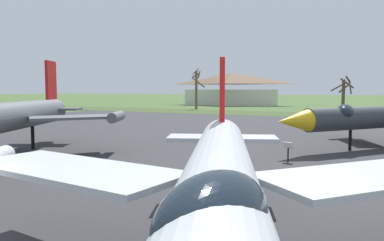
% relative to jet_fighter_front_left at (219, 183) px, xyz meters
% --- Properties ---
extents(asphalt_apron, '(81.39, 62.22, 0.05)m').
position_rel_jet_fighter_front_left_xyz_m(asphalt_apron, '(-6.12, 16.62, -2.10)').
color(asphalt_apron, '#333335').
rests_on(asphalt_apron, ground).
extents(grass_verge_strip, '(141.39, 12.00, 0.06)m').
position_rel_jet_fighter_front_left_xyz_m(grass_verge_strip, '(-6.12, 53.73, -2.10)').
color(grass_verge_strip, '#3B4C26').
rests_on(grass_verge_strip, ground).
extents(jet_fighter_front_left, '(13.20, 14.82, 4.99)m').
position_rel_jet_fighter_front_left_xyz_m(jet_fighter_front_left, '(0.00, 0.00, 0.00)').
color(jet_fighter_front_left, silver).
rests_on(jet_fighter_front_left, ground).
extents(jet_fighter_front_right, '(12.10, 13.46, 4.91)m').
position_rel_jet_fighter_front_left_xyz_m(jet_fighter_front_right, '(2.17, 21.18, -0.00)').
color(jet_fighter_front_right, '#33383D').
rests_on(jet_fighter_front_right, ground).
extents(info_placard_front_right, '(0.55, 0.27, 1.11)m').
position_rel_jet_fighter_front_left_xyz_m(info_placard_front_right, '(-1.83, 13.68, -1.44)').
color(info_placard_front_right, black).
rests_on(info_placard_front_right, ground).
extents(jet_fighter_rear_center, '(12.02, 16.41, 6.01)m').
position_rel_jet_fighter_front_left_xyz_m(jet_fighter_rear_center, '(-15.99, 7.13, 0.29)').
color(jet_fighter_rear_center, '#565B60').
rests_on(jet_fighter_rear_center, ground).
extents(bare_tree_far_left, '(3.23, 3.25, 8.28)m').
position_rel_jet_fighter_front_left_xyz_m(bare_tree_far_left, '(-31.46, 61.77, 2.24)').
color(bare_tree_far_left, brown).
rests_on(bare_tree_far_left, ground).
extents(bare_tree_left_of_center, '(3.81, 3.84, 6.20)m').
position_rel_jet_fighter_front_left_xyz_m(bare_tree_left_of_center, '(-3.72, 61.55, 1.36)').
color(bare_tree_left_of_center, brown).
rests_on(bare_tree_left_of_center, ground).
extents(visitor_building, '(23.84, 12.72, 8.18)m').
position_rel_jet_fighter_front_left_xyz_m(visitor_building, '(-32.76, 84.52, 1.96)').
color(visitor_building, beige).
rests_on(visitor_building, ground).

